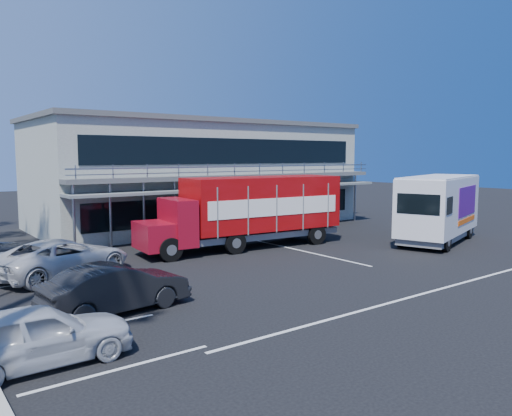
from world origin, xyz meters
TOP-DOWN VIEW (x-y plane):
  - ground at (0.00, 0.00)m, footprint 120.00×120.00m
  - building at (3.00, 14.94)m, footprint 22.40×12.00m
  - red_truck at (0.47, 5.07)m, footprint 11.40×3.59m
  - white_van at (9.99, -0.03)m, footprint 8.14×4.91m
  - parked_car_a at (-12.50, -4.28)m, footprint 4.32×1.74m
  - parked_car_b at (-9.50, -1.42)m, footprint 4.78×2.11m
  - parked_car_c at (-9.50, 4.40)m, footprint 6.10×4.26m

SIDE VIEW (x-z plane):
  - ground at x=0.00m, z-range 0.00..0.00m
  - parked_car_a at x=-12.50m, z-range 0.00..1.47m
  - parked_car_b at x=-9.50m, z-range 0.00..1.53m
  - parked_car_c at x=-9.50m, z-range 0.00..1.55m
  - white_van at x=9.99m, z-range 0.12..3.88m
  - red_truck at x=0.47m, z-range 0.19..3.97m
  - building at x=3.00m, z-range 0.01..7.31m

